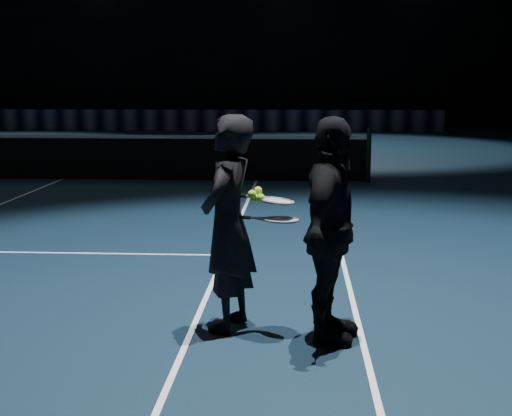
{
  "coord_description": "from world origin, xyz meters",
  "views": [
    {
      "loc": [
        4.97,
        -14.54,
        2.01
      ],
      "look_at": [
        4.64,
        -9.0,
        1.03
      ],
      "focal_mm": 50.0,
      "sensor_mm": 36.0,
      "label": 1
    }
  ],
  "objects_px": {
    "player_a": "(228,223)",
    "racket_lower": "(281,220)",
    "racket_upper": "(277,201)",
    "player_b": "(330,231)",
    "tennis_balls": "(258,195)"
  },
  "relations": [
    {
      "from": "player_a",
      "to": "racket_lower",
      "type": "bearing_deg",
      "value": 89.94
    },
    {
      "from": "racket_lower",
      "to": "racket_upper",
      "type": "xyz_separation_m",
      "value": [
        -0.04,
        0.05,
        0.14
      ]
    },
    {
      "from": "player_b",
      "to": "racket_lower",
      "type": "xyz_separation_m",
      "value": [
        -0.38,
        0.11,
        0.06
      ]
    },
    {
      "from": "racket_lower",
      "to": "racket_upper",
      "type": "bearing_deg",
      "value": 141.34
    },
    {
      "from": "racket_lower",
      "to": "racket_upper",
      "type": "height_order",
      "value": "racket_upper"
    },
    {
      "from": "player_a",
      "to": "player_b",
      "type": "height_order",
      "value": "same"
    },
    {
      "from": "player_a",
      "to": "racket_lower",
      "type": "relative_size",
      "value": 2.59
    },
    {
      "from": "player_b",
      "to": "racket_upper",
      "type": "height_order",
      "value": "player_b"
    },
    {
      "from": "player_b",
      "to": "player_a",
      "type": "bearing_deg",
      "value": 88.26
    },
    {
      "from": "racket_upper",
      "to": "player_a",
      "type": "bearing_deg",
      "value": -178.29
    },
    {
      "from": "racket_lower",
      "to": "player_b",
      "type": "bearing_deg",
      "value": 0.0
    },
    {
      "from": "tennis_balls",
      "to": "racket_lower",
      "type": "bearing_deg",
      "value": -17.53
    },
    {
      "from": "player_a",
      "to": "racket_lower",
      "type": "height_order",
      "value": "player_a"
    },
    {
      "from": "player_b",
      "to": "racket_lower",
      "type": "height_order",
      "value": "player_b"
    },
    {
      "from": "racket_lower",
      "to": "player_a",
      "type": "bearing_deg",
      "value": 180.0
    }
  ]
}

